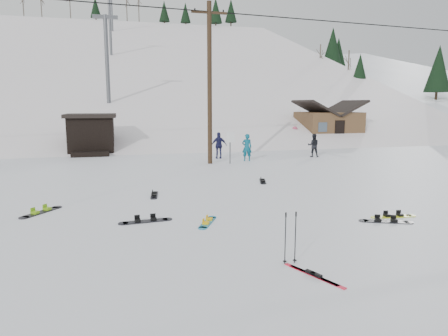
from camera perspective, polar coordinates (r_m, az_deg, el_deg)
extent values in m
plane|color=white|center=(9.60, 4.16, -11.90)|extent=(200.00, 200.00, 0.00)
cube|color=white|center=(65.41, -11.34, -4.66)|extent=(60.00, 85.24, 65.97)
cube|color=white|center=(72.80, 20.32, -2.84)|extent=(45.66, 93.98, 54.59)
cylinder|color=#3A2819|center=(23.04, -2.07, 11.79)|extent=(0.26, 0.26, 9.00)
cube|color=#3A2819|center=(23.54, -2.13, 21.32)|extent=(2.00, 0.12, 0.12)
cylinder|color=black|center=(23.56, -2.13, 21.61)|extent=(0.08, 0.08, 0.12)
cylinder|color=#595B60|center=(23.02, 0.87, 2.83)|extent=(0.07, 0.07, 1.80)
cube|color=white|center=(22.92, 0.90, 4.43)|extent=(0.50, 0.04, 0.60)
cube|color=black|center=(29.65, -18.37, 4.47)|extent=(3.00, 3.00, 2.50)
cube|color=black|center=(29.58, -18.51, 7.11)|extent=(3.40, 3.40, 0.25)
cube|color=black|center=(27.97, -18.51, 1.94)|extent=(2.40, 1.20, 0.30)
cylinder|color=#595B60|center=(38.70, -16.36, 14.46)|extent=(0.36, 0.36, 8.00)
cube|color=#595B60|center=(39.25, -16.63, 19.98)|extent=(2.20, 0.30, 0.30)
cylinder|color=#595B60|center=(59.40, -15.96, 18.83)|extent=(0.36, 0.36, 8.00)
cylinder|color=#595B60|center=(80.28, -15.77, 20.93)|extent=(0.36, 0.36, 8.00)
cube|color=brown|center=(37.14, 14.63, 5.65)|extent=(5.00, 4.00, 2.70)
cube|color=black|center=(36.45, 12.86, 8.33)|extent=(2.69, 4.40, 1.43)
cube|color=black|center=(37.75, 16.55, 8.20)|extent=(2.69, 4.40, 1.43)
cube|color=black|center=(35.40, 16.19, 5.02)|extent=(0.90, 0.06, 1.90)
cube|color=#1C88B8|center=(11.79, -2.37, -7.78)|extent=(0.72, 1.10, 0.02)
cylinder|color=#1C88B8|center=(12.30, -1.70, -7.05)|extent=(0.25, 0.25, 0.02)
cylinder|color=#1C88B8|center=(11.28, -3.09, -8.58)|extent=(0.25, 0.25, 0.02)
cube|color=#F8B50D|center=(11.96, -2.12, -7.30)|extent=(0.22, 0.20, 0.07)
cube|color=#F8B50D|center=(11.59, -2.62, -7.84)|extent=(0.22, 0.20, 0.07)
cube|color=red|center=(8.52, 13.07, -14.87)|extent=(0.64, 1.30, 0.02)
cube|color=black|center=(8.50, 13.08, -14.64)|extent=(0.17, 0.26, 0.06)
cube|color=red|center=(8.60, 12.31, -14.61)|extent=(0.64, 1.30, 0.02)
cube|color=black|center=(8.58, 12.31, -14.37)|extent=(0.17, 0.26, 0.06)
cylinder|color=black|center=(8.84, 8.75, -10.01)|extent=(0.02, 0.02, 1.12)
cylinder|color=black|center=(9.01, 8.67, -13.04)|extent=(0.08, 0.08, 0.01)
cylinder|color=black|center=(8.67, 8.84, -6.63)|extent=(0.03, 0.03, 0.10)
cylinder|color=black|center=(8.93, 10.15, -9.85)|extent=(0.02, 0.02, 1.12)
cylinder|color=black|center=(9.10, 10.06, -12.85)|extent=(0.08, 0.08, 0.01)
cylinder|color=black|center=(8.77, 10.25, -6.50)|extent=(0.03, 0.03, 0.10)
cube|color=black|center=(12.11, -11.14, -7.48)|extent=(1.31, 0.41, 0.03)
cylinder|color=black|center=(12.21, -8.11, -7.26)|extent=(0.30, 0.30, 0.03)
cylinder|color=black|center=(12.04, -14.21, -7.69)|extent=(0.30, 0.30, 0.03)
cube|color=black|center=(12.12, -10.05, -7.15)|extent=(0.18, 0.23, 0.08)
cube|color=black|center=(12.06, -12.25, -7.30)|extent=(0.18, 0.23, 0.08)
cube|color=black|center=(15.42, -9.93, -3.84)|extent=(0.38, 1.12, 0.02)
cylinder|color=black|center=(15.95, -9.85, -3.40)|extent=(0.25, 0.25, 0.02)
cylinder|color=black|center=(14.88, -10.02, -4.31)|extent=(0.25, 0.25, 0.02)
cube|color=black|center=(15.60, -9.91, -3.51)|extent=(0.19, 0.15, 0.07)
cube|color=black|center=(15.21, -9.97, -3.84)|extent=(0.19, 0.15, 0.07)
cube|color=black|center=(14.12, -24.65, -5.76)|extent=(1.04, 1.26, 0.03)
cylinder|color=black|center=(14.56, -22.74, -5.19)|extent=(0.31, 0.31, 0.03)
cylinder|color=black|center=(13.69, -26.69, -6.36)|extent=(0.31, 0.31, 0.03)
cube|color=#7ABB16|center=(14.26, -23.96, -5.33)|extent=(0.27, 0.26, 0.09)
cube|color=#7ABB16|center=(13.94, -25.39, -5.74)|extent=(0.27, 0.26, 0.09)
cube|color=black|center=(12.78, 22.12, -7.11)|extent=(1.27, 0.74, 0.03)
cylinder|color=black|center=(12.95, 24.84, -7.08)|extent=(0.29, 0.29, 0.03)
cylinder|color=black|center=(12.64, 19.33, -7.12)|extent=(0.29, 0.29, 0.03)
cube|color=black|center=(12.82, 23.12, -6.87)|extent=(0.22, 0.25, 0.08)
cube|color=black|center=(12.71, 21.13, -6.88)|extent=(0.22, 0.25, 0.08)
cube|color=#D3E919|center=(13.44, 23.02, -6.39)|extent=(1.22, 0.39, 0.02)
cylinder|color=#D3E919|center=(13.75, 25.16, -6.18)|extent=(0.27, 0.27, 0.02)
cylinder|color=#D3E919|center=(13.14, 20.79, -6.59)|extent=(0.27, 0.27, 0.02)
cube|color=black|center=(13.53, 23.82, -6.10)|extent=(0.17, 0.21, 0.08)
cube|color=black|center=(13.31, 22.24, -6.25)|extent=(0.17, 0.21, 0.08)
cube|color=black|center=(17.95, 5.55, -1.90)|extent=(0.54, 1.11, 0.02)
cylinder|color=black|center=(18.48, 5.44, -1.58)|extent=(0.25, 0.25, 0.02)
cylinder|color=black|center=(17.42, 5.66, -2.25)|extent=(0.25, 0.25, 0.02)
cube|color=black|center=(18.13, 5.51, -1.64)|extent=(0.21, 0.18, 0.07)
cube|color=black|center=(17.75, 5.59, -1.88)|extent=(0.21, 0.18, 0.07)
imported|color=#0A556C|center=(24.27, 3.29, 2.96)|extent=(0.66, 0.48, 1.65)
imported|color=black|center=(26.73, 12.65, 3.18)|extent=(0.89, 0.80, 1.51)
imported|color=#BD4265|center=(34.94, 10.05, 4.63)|extent=(1.04, 0.69, 1.51)
imported|color=#1C1C47|center=(25.30, -0.72, 3.25)|extent=(1.01, 0.50, 1.67)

